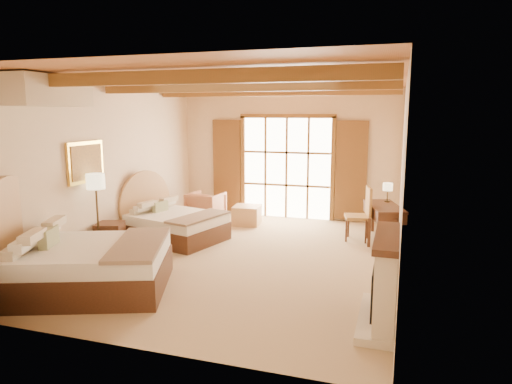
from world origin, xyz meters
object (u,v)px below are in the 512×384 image
at_px(bed_far, 170,222).
at_px(armchair, 206,207).
at_px(bed_near, 77,260).
at_px(desk, 383,221).
at_px(nightstand, 110,238).

relative_size(bed_far, armchair, 2.75).
xyz_separation_m(bed_near, desk, (4.28, 4.20, -0.06)).
xyz_separation_m(nightstand, desk, (4.93, 2.48, 0.11)).
distance_m(bed_far, desk, 4.47).
bearing_deg(bed_near, bed_far, 69.31).
distance_m(bed_near, desk, 6.00).
height_order(bed_far, desk, bed_far).
relative_size(armchair, desk, 0.54).
bearing_deg(nightstand, armchair, 58.61).
distance_m(armchair, desk, 4.23).
relative_size(bed_near, armchair, 3.58).
height_order(bed_near, armchair, bed_near).
distance_m(bed_near, bed_far, 2.87).
xyz_separation_m(bed_near, bed_far, (0.01, 2.87, -0.09)).
relative_size(bed_far, desk, 1.49).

